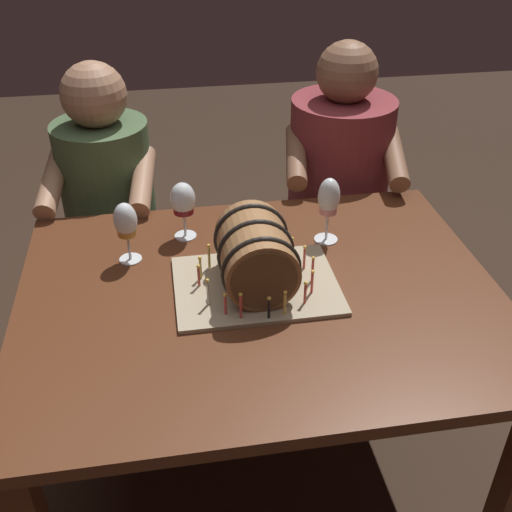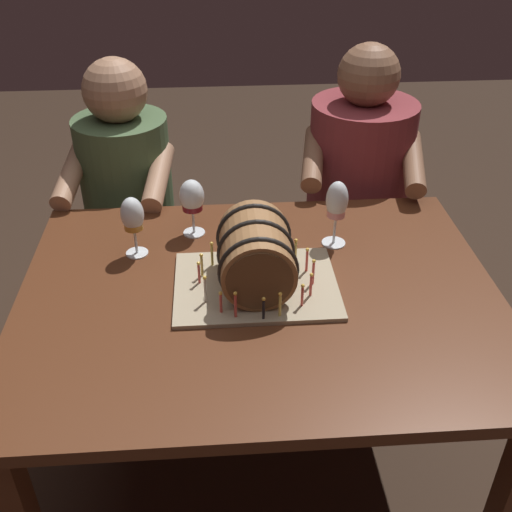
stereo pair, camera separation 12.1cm
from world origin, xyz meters
name	(u,v)px [view 2 (the right image)]	position (x,y,z in m)	size (l,w,h in m)	color
ground_plane	(259,470)	(0.00, 0.00, 0.00)	(8.00, 8.00, 0.00)	#332319
dining_table	(259,323)	(0.00, 0.00, 0.63)	(1.28, 0.98, 0.74)	#562D19
barrel_cake	(256,258)	(-0.01, 0.02, 0.83)	(0.43, 0.33, 0.21)	tan
wine_glass_rose	(337,203)	(0.24, 0.23, 0.87)	(0.07, 0.07, 0.20)	white
wine_glass_amber	(133,217)	(-0.34, 0.21, 0.86)	(0.07, 0.07, 0.18)	white
wine_glass_red	(192,198)	(-0.18, 0.31, 0.86)	(0.07, 0.07, 0.18)	white
person_seated_left	(132,224)	(-0.43, 0.74, 0.53)	(0.40, 0.49, 1.16)	#2A3A24
person_seated_right	(355,207)	(0.43, 0.74, 0.57)	(0.48, 0.54, 1.19)	#4C1B1E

